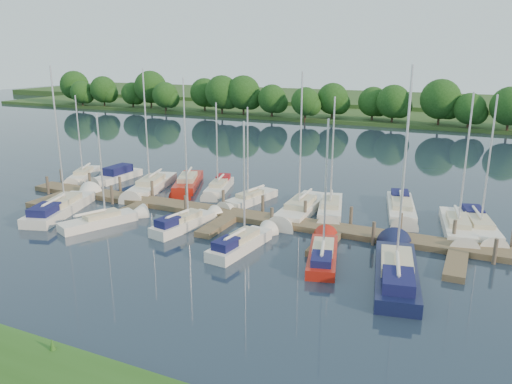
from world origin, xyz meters
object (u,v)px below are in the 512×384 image
at_px(motorboat, 117,177).
at_px(sailboat_s_2, 185,224).
at_px(sailboat_n_0, 84,176).
at_px(sailboat_n_5, 250,200).
at_px(dock, 231,217).

bearing_deg(motorboat, sailboat_s_2, 149.38).
bearing_deg(sailboat_s_2, sailboat_n_0, 165.24).
xyz_separation_m(sailboat_n_0, sailboat_n_5, (18.58, -0.52, 0.00)).
xyz_separation_m(dock, sailboat_n_0, (-19.17, 4.99, 0.07)).
height_order(dock, motorboat, motorboat).
relative_size(sailboat_n_0, motorboat, 1.40).
bearing_deg(sailboat_s_2, dock, 66.78).
xyz_separation_m(motorboat, sailboat_n_5, (15.16, -1.41, -0.09)).
bearing_deg(motorboat, dock, 162.33).
distance_m(sailboat_n_5, sailboat_s_2, 7.75).
bearing_deg(sailboat_n_0, sailboat_n_5, 153.74).
bearing_deg(sailboat_n_0, dock, 140.76).
bearing_deg(motorboat, sailboat_n_5, 177.49).
relative_size(dock, sailboat_n_0, 4.68).
relative_size(sailboat_n_5, sailboat_s_2, 1.00).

